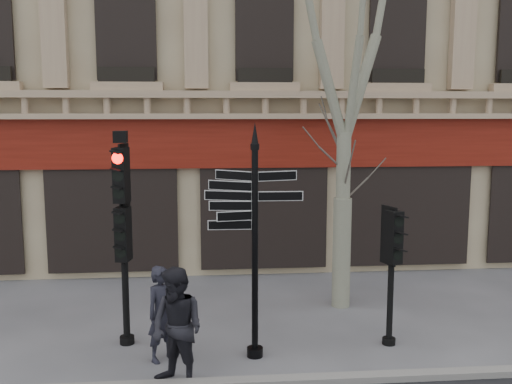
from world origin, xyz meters
The scene contains 7 objects.
ground centered at (0.00, 0.00, 0.00)m, with size 80.00×80.00×0.00m, color #57575C.
kerb centered at (0.00, -1.40, 0.06)m, with size 80.00×0.25×0.12m, color gray.
fingerpost centered at (-0.69, -0.28, 2.85)m, with size 2.08×2.08×4.24m.
traffic_signal_main centered at (-3.09, 0.51, 2.57)m, with size 0.51×0.41×4.07m.
traffic_signal_secondary centered at (1.91, 0.04, 1.82)m, with size 0.51×0.43×2.60m.
pedestrian_a centered at (-2.34, -0.27, 0.86)m, with size 0.63×0.41×1.73m, color black.
pedestrian_b centered at (-2.03, -1.30, 0.98)m, with size 0.95×0.74×1.96m, color black.
Camera 1 is at (-1.54, -10.09, 4.41)m, focal length 40.00 mm.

